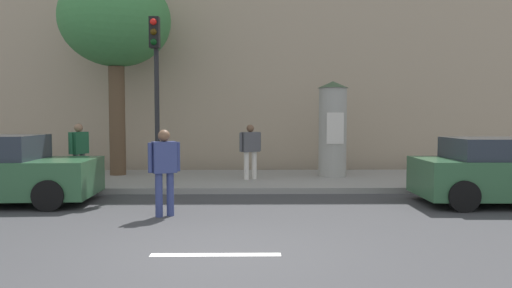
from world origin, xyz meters
TOP-DOWN VIEW (x-y plane):
  - ground_plane at (0.00, 0.00)m, footprint 80.00×80.00m
  - sidewalk_curb at (0.00, 7.00)m, footprint 36.00×4.00m
  - lane_markings at (0.00, 0.00)m, footprint 25.80×0.16m
  - building_backdrop at (0.00, 12.00)m, footprint 36.00×5.00m
  - traffic_light at (-1.86, 5.24)m, footprint 0.24×0.45m
  - poster_column at (2.93, 7.30)m, footprint 0.90×0.90m
  - street_tree at (-3.54, 7.72)m, footprint 3.28×3.28m
  - pedestrian_tallest at (-1.16, 2.49)m, footprint 0.57×0.41m
  - pedestrian_in_light_jacket at (0.49, 6.64)m, footprint 0.61×0.45m
  - pedestrian_near_pole at (-3.97, 5.71)m, footprint 0.39×0.64m
  - parked_car_silver at (6.13, 3.60)m, footprint 4.07×1.93m

SIDE VIEW (x-z plane):
  - ground_plane at x=0.00m, z-range 0.00..0.00m
  - lane_markings at x=0.00m, z-range 0.00..0.01m
  - sidewalk_curb at x=0.00m, z-range 0.00..0.15m
  - parked_car_silver at x=6.13m, z-range -0.02..1.43m
  - pedestrian_tallest at x=-1.16m, z-range 0.15..1.81m
  - pedestrian_in_light_jacket at x=0.49m, z-range 0.29..1.83m
  - pedestrian_near_pole at x=-3.97m, z-range 0.29..1.88m
  - poster_column at x=2.93m, z-range 0.17..2.98m
  - traffic_light at x=-1.86m, z-range 0.88..5.08m
  - street_tree at x=-3.54m, z-range 1.72..7.78m
  - building_backdrop at x=0.00m, z-range 0.00..11.29m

